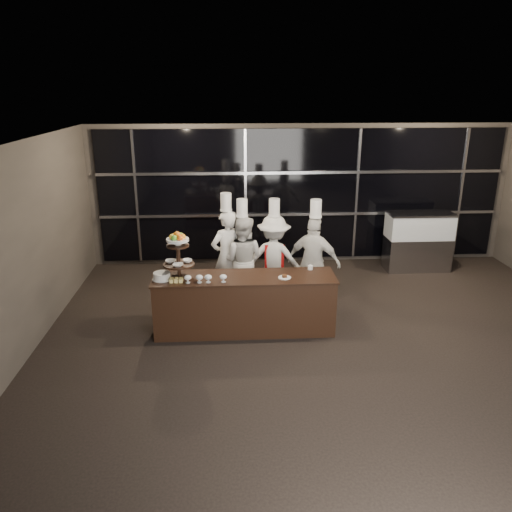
{
  "coord_description": "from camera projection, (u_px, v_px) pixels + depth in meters",
  "views": [
    {
      "loc": [
        -1.59,
        -5.55,
        3.71
      ],
      "look_at": [
        -1.15,
        1.98,
        1.15
      ],
      "focal_mm": 35.0,
      "sensor_mm": 36.0,
      "label": 1
    }
  ],
  "objects": [
    {
      "name": "chef_b",
      "position": [
        242.0,
        259.0,
        8.82
      ],
      "size": [
        0.92,
        0.8,
        1.9
      ],
      "color": "silver",
      "rests_on": "ground"
    },
    {
      "name": "buffet_counter",
      "position": [
        244.0,
        303.0,
        7.88
      ],
      "size": [
        2.84,
        0.74,
        0.92
      ],
      "color": "black",
      "rests_on": "ground"
    },
    {
      "name": "small_plate",
      "position": [
        285.0,
        277.0,
        7.67
      ],
      "size": [
        0.2,
        0.2,
        0.05
      ],
      "color": "white",
      "rests_on": "buffet_counter"
    },
    {
      "name": "compotes",
      "position": [
        205.0,
        277.0,
        7.47
      ],
      "size": [
        0.64,
        0.11,
        0.12
      ],
      "color": "silver",
      "rests_on": "buffet_counter"
    },
    {
      "name": "pastry_squares",
      "position": [
        176.0,
        280.0,
        7.52
      ],
      "size": [
        0.19,
        0.13,
        0.05
      ],
      "color": "#FEE37C",
      "rests_on": "buffet_counter"
    },
    {
      "name": "display_stand",
      "position": [
        178.0,
        252.0,
        7.55
      ],
      "size": [
        0.48,
        0.48,
        0.74
      ],
      "color": "black",
      "rests_on": "buffet_counter"
    },
    {
      "name": "window_wall",
      "position": [
        301.0,
        195.0,
        10.71
      ],
      "size": [
        8.6,
        0.1,
        2.8
      ],
      "color": "black",
      "rests_on": "ground"
    },
    {
      "name": "layer_cake",
      "position": [
        162.0,
        276.0,
        7.6
      ],
      "size": [
        0.3,
        0.3,
        0.11
      ],
      "color": "white",
      "rests_on": "buffet_counter"
    },
    {
      "name": "chef_a",
      "position": [
        227.0,
        255.0,
        8.85
      ],
      "size": [
        0.74,
        0.66,
        2.0
      ],
      "color": "white",
      "rests_on": "ground"
    },
    {
      "name": "display_case",
      "position": [
        418.0,
        238.0,
        10.5
      ],
      "size": [
        1.35,
        0.59,
        1.24
      ],
      "color": "#A5A5AA",
      "rests_on": "ground"
    },
    {
      "name": "room",
      "position": [
        360.0,
        279.0,
        6.04
      ],
      "size": [
        10.0,
        10.0,
        10.0
      ],
      "color": "black",
      "rests_on": "ground"
    },
    {
      "name": "chef_cup",
      "position": [
        310.0,
        267.0,
        8.02
      ],
      "size": [
        0.08,
        0.08,
        0.07
      ],
      "primitive_type": "cylinder",
      "color": "white",
      "rests_on": "buffet_counter"
    },
    {
      "name": "chef_d",
      "position": [
        314.0,
        261.0,
        8.68
      ],
      "size": [
        1.03,
        0.8,
        1.93
      ],
      "color": "white",
      "rests_on": "ground"
    },
    {
      "name": "chef_c",
      "position": [
        274.0,
        258.0,
        8.92
      ],
      "size": [
        1.12,
        0.79,
        1.89
      ],
      "color": "silver",
      "rests_on": "ground"
    }
  ]
}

